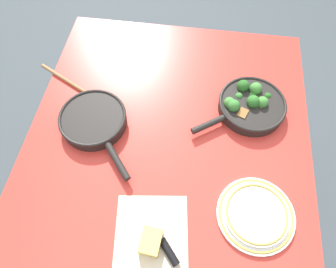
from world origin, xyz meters
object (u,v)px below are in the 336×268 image
at_px(dinner_plate_stack, 256,214).
at_px(wooden_spoon, 86,93).
at_px(cheese_block, 152,242).
at_px(skillet_eggs, 94,120).
at_px(grater_knife, 162,240).
at_px(skillet_broccoli, 250,105).

bearing_deg(dinner_plate_stack, wooden_spoon, 59.13).
bearing_deg(cheese_block, wooden_spoon, 33.98).
height_order(skillet_eggs, cheese_block, skillet_eggs).
bearing_deg(grater_knife, dinner_plate_stack, -107.83).
xyz_separation_m(skillet_eggs, dinner_plate_stack, (-0.26, -0.59, -0.01)).
height_order(cheese_block, dinner_plate_stack, cheese_block).
bearing_deg(cheese_block, dinner_plate_stack, -67.49).
distance_m(wooden_spoon, cheese_block, 0.63).
relative_size(skillet_broccoli, skillet_eggs, 1.00).
height_order(grater_knife, dinner_plate_stack, dinner_plate_stack).
relative_size(grater_knife, cheese_block, 2.37).
relative_size(wooden_spoon, grater_knife, 1.91).
bearing_deg(cheese_block, skillet_eggs, 35.83).
distance_m(skillet_eggs, cheese_block, 0.49).
bearing_deg(skillet_broccoli, grater_knife, 29.16).
height_order(wooden_spoon, grater_knife, grater_knife).
relative_size(skillet_broccoli, dinner_plate_stack, 1.40).
xyz_separation_m(wooden_spoon, grater_knife, (-0.51, -0.38, 0.00)).
xyz_separation_m(cheese_block, dinner_plate_stack, (0.13, -0.31, -0.01)).
distance_m(skillet_eggs, wooden_spoon, 0.15).
bearing_deg(skillet_broccoli, cheese_block, 27.34).
bearing_deg(wooden_spoon, dinner_plate_stack, -3.46).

